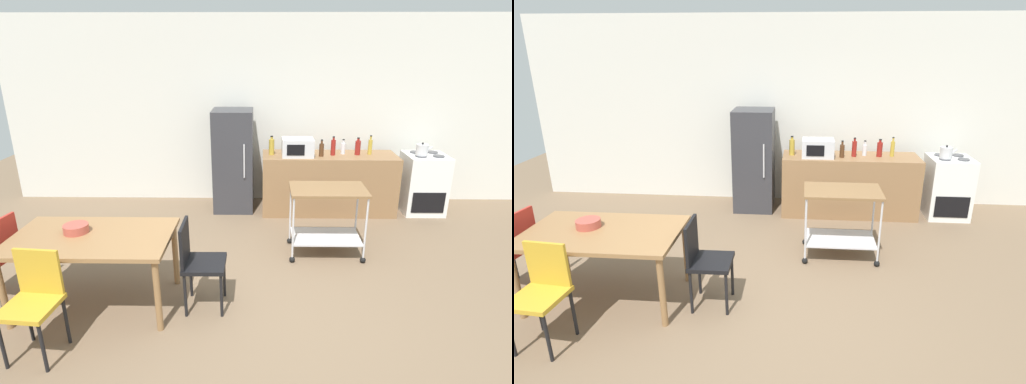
{
  "view_description": "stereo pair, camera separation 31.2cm",
  "coord_description": "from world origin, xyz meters",
  "views": [
    {
      "loc": [
        -0.1,
        -3.41,
        2.44
      ],
      "look_at": [
        -0.18,
        1.2,
        0.8
      ],
      "focal_mm": 28.97,
      "sensor_mm": 36.0,
      "label": 1
    },
    {
      "loc": [
        0.21,
        -3.39,
        2.44
      ],
      "look_at": [
        -0.18,
        1.2,
        0.8
      ],
      "focal_mm": 28.97,
      "sensor_mm": 36.0,
      "label": 2
    }
  ],
  "objects": [
    {
      "name": "bottle_sparkling_water",
      "position": [
        1.5,
        2.64,
        1.02
      ],
      "size": [
        0.06,
        0.06,
        0.29
      ],
      "color": "gold",
      "rests_on": "kitchen_counter"
    },
    {
      "name": "chair_black",
      "position": [
        -0.72,
        0.07,
        0.52
      ],
      "size": [
        0.4,
        0.4,
        0.89
      ],
      "rotation": [
        0.0,
        0.0,
        1.58
      ],
      "color": "black",
      "rests_on": "ground_plane"
    },
    {
      "name": "ground_plane",
      "position": [
        0.0,
        0.0,
        0.0
      ],
      "size": [
        12.0,
        12.0,
        0.0
      ],
      "primitive_type": "plane",
      "color": "brown"
    },
    {
      "name": "dining_table",
      "position": [
        -1.71,
        0.09,
        0.67
      ],
      "size": [
        1.5,
        0.9,
        0.75
      ],
      "color": "olive",
      "rests_on": "ground_plane"
    },
    {
      "name": "fruit_bowl",
      "position": [
        -1.88,
        0.16,
        0.79
      ],
      "size": [
        0.23,
        0.23,
        0.08
      ],
      "primitive_type": "cylinder",
      "color": "#B24C3F",
      "rests_on": "dining_table"
    },
    {
      "name": "back_wall",
      "position": [
        0.0,
        3.2,
        1.45
      ],
      "size": [
        8.4,
        0.12,
        2.9
      ],
      "primitive_type": "cube",
      "color": "silver",
      "rests_on": "ground_plane"
    },
    {
      "name": "bottle_vinegar",
      "position": [
        1.31,
        2.61,
        1.01
      ],
      "size": [
        0.08,
        0.08,
        0.26
      ],
      "color": "maroon",
      "rests_on": "kitchen_counter"
    },
    {
      "name": "refrigerator",
      "position": [
        -0.55,
        2.7,
        0.78
      ],
      "size": [
        0.6,
        0.63,
        1.55
      ],
      "color": "#333338",
      "rests_on": "ground_plane"
    },
    {
      "name": "bottle_soda",
      "position": [
        1.1,
        2.65,
        0.99
      ],
      "size": [
        0.07,
        0.07,
        0.22
      ],
      "color": "silver",
      "rests_on": "kitchen_counter"
    },
    {
      "name": "bottle_hot_sauce",
      "position": [
        0.03,
        2.6,
        1.02
      ],
      "size": [
        0.08,
        0.08,
        0.28
      ],
      "color": "gold",
      "rests_on": "kitchen_counter"
    },
    {
      "name": "kettle",
      "position": [
        2.23,
        2.52,
        1.0
      ],
      "size": [
        0.24,
        0.17,
        0.19
      ],
      "color": "silver",
      "rests_on": "stove_oven"
    },
    {
      "name": "kitchen_counter",
      "position": [
        0.9,
        2.6,
        0.45
      ],
      "size": [
        2.0,
        0.64,
        0.9
      ],
      "primitive_type": "cube",
      "color": "olive",
      "rests_on": "ground_plane"
    },
    {
      "name": "kitchen_cart",
      "position": [
        0.67,
        1.21,
        0.57
      ],
      "size": [
        0.91,
        0.57,
        0.85
      ],
      "color": "brown",
      "rests_on": "ground_plane"
    },
    {
      "name": "bottle_olive_oil",
      "position": [
        0.76,
        2.51,
        1.0
      ],
      "size": [
        0.07,
        0.07,
        0.25
      ],
      "color": "#4C2D19",
      "rests_on": "kitchen_counter"
    },
    {
      "name": "bottle_sesame_oil",
      "position": [
        0.94,
        2.58,
        1.02
      ],
      "size": [
        0.07,
        0.07,
        0.28
      ],
      "color": "maroon",
      "rests_on": "kitchen_counter"
    },
    {
      "name": "chair_mustard",
      "position": [
        -1.95,
        -0.58,
        0.52
      ],
      "size": [
        0.43,
        0.43,
        0.89
      ],
      "rotation": [
        0.0,
        0.0,
        -0.09
      ],
      "color": "gold",
      "rests_on": "ground_plane"
    },
    {
      "name": "microwave",
      "position": [
        0.41,
        2.52,
        1.03
      ],
      "size": [
        0.46,
        0.35,
        0.26
      ],
      "color": "silver",
      "rests_on": "kitchen_counter"
    },
    {
      "name": "stove_oven",
      "position": [
        2.35,
        2.62,
        0.45
      ],
      "size": [
        0.6,
        0.61,
        0.92
      ],
      "color": "white",
      "rests_on": "ground_plane"
    }
  ]
}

